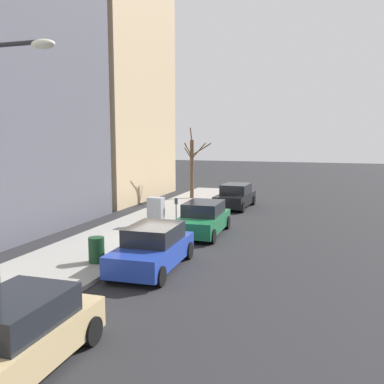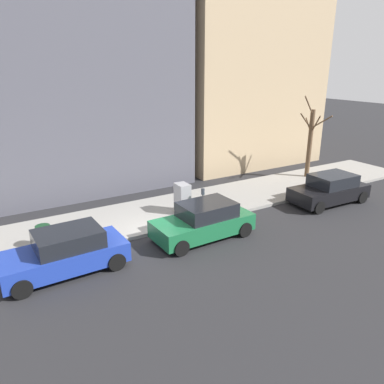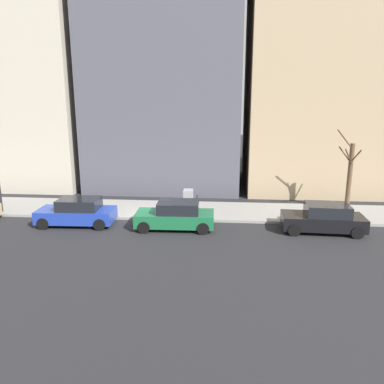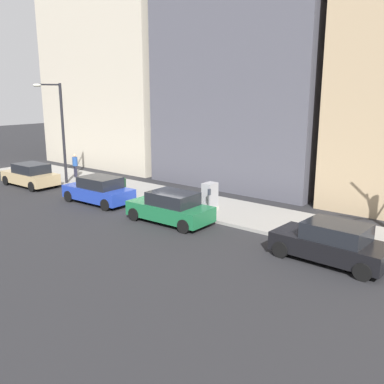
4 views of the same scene
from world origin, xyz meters
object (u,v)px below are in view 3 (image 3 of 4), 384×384
at_px(parked_car_black, 324,219).
at_px(office_block_center, 168,62).
at_px(parking_meter, 197,203).
at_px(parked_car_green, 176,216).
at_px(office_tower_right, 25,93).
at_px(utility_box, 188,202).
at_px(office_tower_left, 317,50).
at_px(parked_car_blue, 77,212).
at_px(trash_bin, 84,205).
at_px(bare_tree, 349,175).

relative_size(parked_car_black, office_block_center, 0.22).
bearing_deg(parking_meter, parked_car_green, 149.10).
bearing_deg(parking_meter, office_block_center, 16.27).
bearing_deg(office_tower_right, utility_box, -124.52).
height_order(office_tower_left, office_tower_right, office_tower_left).
height_order(parked_car_blue, utility_box, utility_box).
xyz_separation_m(parked_car_blue, trash_bin, (2.00, 0.37, -0.14)).
bearing_deg(office_tower_right, bare_tree, -110.30).
bearing_deg(bare_tree, office_tower_right, 69.70).
bearing_deg(office_block_center, office_tower_left, -93.01).
relative_size(trash_bin, office_tower_left, 0.04).
relative_size(parking_meter, office_tower_left, 0.06).
distance_m(parked_car_black, office_tower_left, 15.42).
bearing_deg(bare_tree, office_tower_left, 4.87).
relative_size(utility_box, office_block_center, 0.07).
relative_size(parked_car_black, parking_meter, 3.16).
distance_m(bare_tree, office_block_center, 16.81).
distance_m(bare_tree, trash_bin, 16.26).
distance_m(trash_bin, office_block_center, 14.45).
bearing_deg(parked_car_blue, office_tower_left, -53.93).
relative_size(parked_car_black, parked_car_green, 1.00).
height_order(parked_car_blue, bare_tree, bare_tree).
height_order(trash_bin, office_tower_left, office_tower_left).
distance_m(parked_car_black, trash_bin, 13.92).
xyz_separation_m(parking_meter, utility_box, (0.85, 0.60, -0.13)).
distance_m(parked_car_green, office_block_center, 15.68).
height_order(trash_bin, office_block_center, office_block_center).
bearing_deg(utility_box, office_block_center, 14.40).
bearing_deg(parked_car_blue, utility_box, -70.19).
distance_m(bare_tree, office_tower_left, 11.52).
relative_size(bare_tree, office_tower_left, 0.24).
distance_m(utility_box, bare_tree, 9.92).
relative_size(parked_car_black, office_tower_right, 0.28).
bearing_deg(utility_box, parking_meter, -144.86).
relative_size(office_block_center, office_tower_right, 1.32).
distance_m(parked_car_black, parking_meter, 7.00).
height_order(office_tower_left, office_block_center, office_tower_left).
bearing_deg(utility_box, parked_car_green, 170.60).
xyz_separation_m(parking_meter, office_block_center, (10.83, 3.16, 8.92)).
distance_m(parked_car_green, parking_meter, 2.00).
bearing_deg(office_tower_right, parked_car_black, -119.63).
relative_size(office_tower_left, office_block_center, 1.07).
xyz_separation_m(parked_car_blue, office_tower_left, (11.77, -15.01, 9.84)).
height_order(parking_meter, office_tower_right, office_tower_right).
height_order(parking_meter, bare_tree, bare_tree).
height_order(parked_car_blue, office_block_center, office_block_center).
distance_m(parking_meter, office_tower_left, 16.35).
bearing_deg(parked_car_black, trash_bin, 83.97).
bearing_deg(utility_box, trash_bin, 93.60).
height_order(parking_meter, office_block_center, office_block_center).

